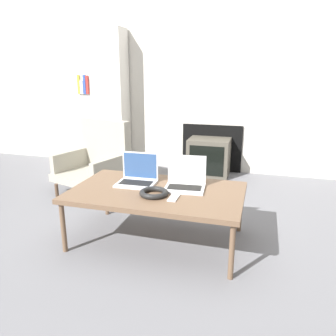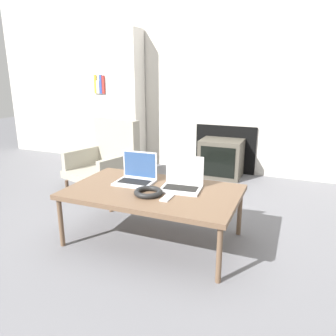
# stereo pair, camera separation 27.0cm
# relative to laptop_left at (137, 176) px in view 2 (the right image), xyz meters

# --- Properties ---
(ground_plane) EXTENTS (14.00, 14.00, 0.00)m
(ground_plane) POSITION_rel_laptop_left_xyz_m (0.20, -0.25, -0.47)
(ground_plane) COLOR slate
(wall_back) EXTENTS (7.00, 0.08, 2.60)m
(wall_back) POSITION_rel_laptop_left_xyz_m (0.20, 1.95, 0.82)
(wall_back) COLOR beige
(wall_back) RESTS_ON ground_plane
(table) EXTENTS (1.28, 0.77, 0.42)m
(table) POSITION_rel_laptop_left_xyz_m (0.20, -0.11, -0.08)
(table) COLOR brown
(table) RESTS_ON ground_plane
(laptop_left) EXTENTS (0.30, 0.24, 0.24)m
(laptop_left) POSITION_rel_laptop_left_xyz_m (0.00, 0.00, 0.00)
(laptop_left) COLOR silver
(laptop_left) RESTS_ON table
(laptop_right) EXTENTS (0.32, 0.26, 0.24)m
(laptop_right) POSITION_rel_laptop_left_xyz_m (0.39, -0.00, 0.00)
(laptop_right) COLOR silver
(laptop_right) RESTS_ON table
(headphones) EXTENTS (0.21, 0.21, 0.04)m
(headphones) POSITION_rel_laptop_left_xyz_m (0.21, -0.22, -0.03)
(headphones) COLOR black
(headphones) RESTS_ON table
(phone) EXTENTS (0.06, 0.14, 0.01)m
(phone) POSITION_rel_laptop_left_xyz_m (0.36, -0.24, -0.05)
(phone) COLOR silver
(phone) RESTS_ON table
(tv) EXTENTS (0.51, 0.40, 0.47)m
(tv) POSITION_rel_laptop_left_xyz_m (0.30, 1.70, -0.24)
(tv) COLOR #4C473D
(tv) RESTS_ON ground_plane
(armchair) EXTENTS (0.80, 0.77, 0.76)m
(armchair) POSITION_rel_laptop_left_xyz_m (-0.81, 0.84, -0.13)
(armchair) COLOR gray
(armchair) RESTS_ON ground_plane
(bookshelf) EXTENTS (0.68, 0.32, 1.81)m
(bookshelf) POSITION_rel_laptop_left_xyz_m (-1.18, 1.75, 0.44)
(bookshelf) COLOR silver
(bookshelf) RESTS_ON ground_plane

